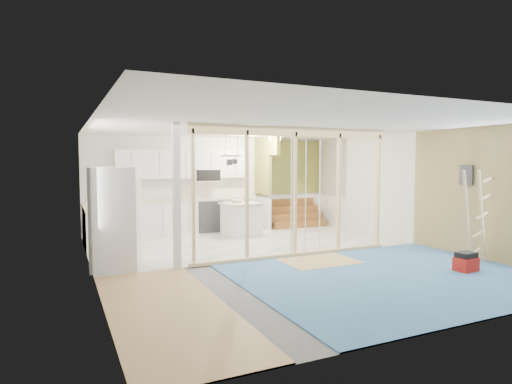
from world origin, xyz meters
name	(u,v)px	position (x,y,z in m)	size (l,w,h in m)	color
room	(282,193)	(0.00, 0.00, 1.30)	(7.01, 8.01, 2.61)	slate
floor_overlays	(283,257)	(0.07, 0.06, 0.01)	(7.00, 8.00, 0.03)	silver
stud_frame	(271,178)	(-0.24, 0.00, 1.59)	(4.66, 0.14, 2.60)	#E2B58A
base_cabinets	(163,219)	(-1.61, 3.36, 0.47)	(4.45, 2.24, 0.93)	white
upper_cabinets	(187,165)	(-0.84, 3.82, 1.82)	(3.60, 0.41, 0.85)	white
green_partition	(284,195)	(2.04, 3.66, 0.94)	(2.25, 1.51, 2.60)	olive
pot_rack	(232,158)	(-0.31, 1.89, 2.00)	(0.52, 0.52, 0.72)	black
sheathing_panel	(495,194)	(3.48, -2.00, 1.30)	(0.02, 4.00, 2.60)	#9F8B56
electrical_panel	(466,175)	(3.43, -1.40, 1.65)	(0.04, 0.30, 0.40)	#3A3B40
ceiling_light	(275,139)	(1.40, 3.00, 2.54)	(0.32, 0.32, 0.08)	#FFEABF
fridge	(117,219)	(-3.06, 0.45, 0.91)	(0.99, 0.96, 1.82)	silver
island	(241,219)	(0.27, 2.70, 0.43)	(1.00, 1.00, 0.86)	silver
bowl	(237,201)	(0.22, 2.81, 0.90)	(0.28, 0.28, 0.07)	beige
soap_bottle_a	(124,196)	(-2.49, 3.66, 1.06)	(0.10, 0.10, 0.26)	#A2A7B4
soap_bottle_b	(213,194)	(-0.10, 3.79, 1.03)	(0.09, 0.09, 0.19)	silver
toolbox	(466,263)	(2.40, -2.29, 0.17)	(0.38, 0.29, 0.35)	#A7160F
ladder	(477,217)	(3.03, -1.98, 0.89)	(0.94, 0.13, 1.75)	tan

